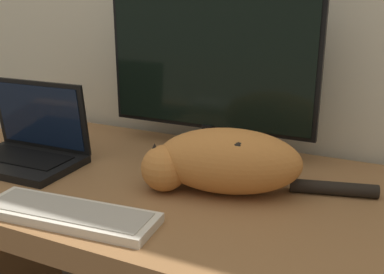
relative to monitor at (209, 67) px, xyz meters
The scene contains 5 objects.
desk 0.46m from the monitor, 92.69° to the right, with size 1.49×0.70×0.70m.
monitor is the anchor object (origin of this frame).
laptop 0.55m from the monitor, 145.48° to the right, with size 0.32×0.21×0.22m.
external_keyboard 0.57m from the monitor, 101.27° to the right, with size 0.39×0.15×0.02m.
cat 0.33m from the monitor, 59.69° to the right, with size 0.53×0.25×0.15m.
Camera 1 is at (0.50, -0.57, 1.15)m, focal length 42.00 mm.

